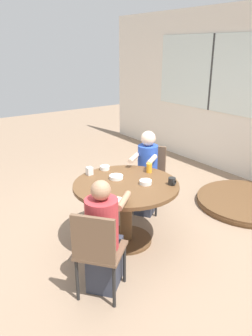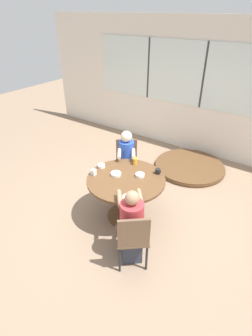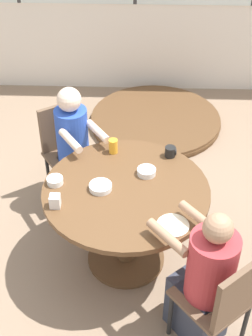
% 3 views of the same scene
% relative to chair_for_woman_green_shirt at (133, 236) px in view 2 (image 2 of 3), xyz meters
% --- Properties ---
extents(ground_plane, '(16.00, 16.00, 0.00)m').
position_rel_chair_for_woman_green_shirt_xyz_m(ground_plane, '(-0.61, 0.74, -0.52)').
color(ground_plane, '#8C725B').
extents(wall_back_with_windows, '(8.40, 0.08, 2.80)m').
position_rel_chair_for_woman_green_shirt_xyz_m(wall_back_with_windows, '(-0.61, 3.55, 0.90)').
color(wall_back_with_windows, silver).
rests_on(wall_back_with_windows, ground_plane).
extents(dining_table, '(1.17, 1.17, 0.73)m').
position_rel_chair_for_woman_green_shirt_xyz_m(dining_table, '(-0.61, 0.74, 0.03)').
color(dining_table, brown).
rests_on(dining_table, ground_plane).
extents(chair_for_woman_green_shirt, '(0.56, 0.56, 0.87)m').
position_rel_chair_for_woman_green_shirt_xyz_m(chair_for_woman_green_shirt, '(0.00, 0.00, 0.00)').
color(chair_for_woman_green_shirt, brown).
rests_on(chair_for_woman_green_shirt, ground_plane).
extents(chair_for_man_blue_shirt, '(0.56, 0.56, 0.87)m').
position_rel_chair_for_woman_green_shirt_xyz_m(chair_for_man_blue_shirt, '(-1.15, 1.53, 0.00)').
color(chair_for_man_blue_shirt, brown).
rests_on(chair_for_man_blue_shirt, ground_plane).
extents(person_woman_green_shirt, '(0.56, 0.60, 1.10)m').
position_rel_chair_for_woman_green_shirt_xyz_m(person_woman_green_shirt, '(-0.11, 0.13, -0.03)').
color(person_woman_green_shirt, '#333847').
rests_on(person_woman_green_shirt, ground_plane).
extents(person_man_blue_shirt, '(0.49, 0.54, 1.13)m').
position_rel_chair_for_woman_green_shirt_xyz_m(person_man_blue_shirt, '(-1.06, 1.39, -0.00)').
color(person_man_blue_shirt, '#333847').
rests_on(person_man_blue_shirt, ground_plane).
extents(coffee_mug, '(0.09, 0.08, 0.08)m').
position_rel_chair_for_woman_green_shirt_xyz_m(coffee_mug, '(-0.29, 1.12, 0.25)').
color(coffee_mug, black).
rests_on(coffee_mug, dining_table).
extents(juice_glass, '(0.07, 0.07, 0.11)m').
position_rel_chair_for_woman_green_shirt_xyz_m(juice_glass, '(-0.72, 1.16, 0.27)').
color(juice_glass, gold).
rests_on(juice_glass, dining_table).
extents(milk_carton_small, '(0.07, 0.07, 0.09)m').
position_rel_chair_for_woman_green_shirt_xyz_m(milk_carton_small, '(-1.07, 0.54, 0.26)').
color(milk_carton_small, silver).
rests_on(milk_carton_small, dining_table).
extents(bowl_white_shallow, '(0.13, 0.13, 0.05)m').
position_rel_chair_for_woman_green_shirt_xyz_m(bowl_white_shallow, '(-0.47, 0.90, 0.23)').
color(bowl_white_shallow, white).
rests_on(bowl_white_shallow, dining_table).
extents(bowl_cereal, '(0.11, 0.11, 0.05)m').
position_rel_chair_for_woman_green_shirt_xyz_m(bowl_cereal, '(-1.11, 0.77, 0.23)').
color(bowl_cereal, white).
rests_on(bowl_cereal, dining_table).
extents(bowl_fruit, '(0.16, 0.16, 0.04)m').
position_rel_chair_for_woman_green_shirt_xyz_m(bowl_fruit, '(-0.79, 0.72, 0.23)').
color(bowl_fruit, white).
rests_on(bowl_fruit, dining_table).
extents(plate_tortillas, '(0.21, 0.21, 0.01)m').
position_rel_chair_for_woman_green_shirt_xyz_m(plate_tortillas, '(-0.30, 0.38, 0.21)').
color(plate_tortillas, beige).
rests_on(plate_tortillas, dining_table).
extents(folded_table_stack, '(1.44, 1.44, 0.09)m').
position_rel_chair_for_woman_green_shirt_xyz_m(folded_table_stack, '(-0.36, 2.70, -0.48)').
color(folded_table_stack, brown).
rests_on(folded_table_stack, ground_plane).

